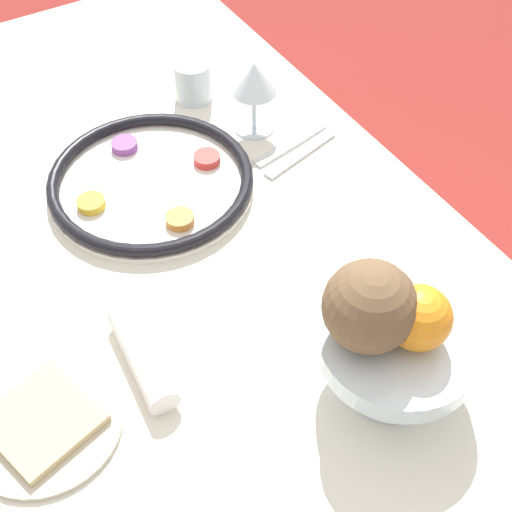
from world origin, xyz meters
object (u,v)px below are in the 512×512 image
Objects in this scene: fruit_stand at (397,350)px; orange_fruit at (418,318)px; coconut at (370,306)px; napkin_roll at (143,356)px; bread_plate at (43,422)px; seder_plate at (151,181)px; wine_glass at (254,81)px; cup_mid at (193,81)px.

orange_fruit is (0.01, 0.01, 0.06)m from fruit_stand.
coconut reaches higher than orange_fruit.
fruit_stand is 1.20× the size of napkin_roll.
bread_plate is (-0.18, -0.41, -0.13)m from orange_fruit.
fruit_stand is 0.09m from coconut.
orange_fruit is at bearing 66.60° from bread_plate.
seder_plate is 0.24m from wine_glass.
coconut is at bearing 68.32° from bread_plate.
napkin_roll is at bearing -47.28° from wine_glass.
bread_plate is at bearing -113.40° from orange_fruit.
fruit_stand is 2.48× the size of orange_fruit.
seder_plate is 0.44m from bread_plate.
orange_fruit is at bearing 62.40° from fruit_stand.
cup_mid is (-0.14, -0.05, -0.06)m from wine_glass.
napkin_roll is (-0.19, -0.26, -0.06)m from fruit_stand.
seder_plate is 3.02× the size of coconut.
coconut reaches higher than napkin_roll.
napkin_roll is at bearing 96.27° from bread_plate.
wine_glass is 0.55m from fruit_stand.
wine_glass is (-0.05, 0.22, 0.08)m from seder_plate.
orange_fruit is at bearing 54.69° from coconut.
fruit_stand is at bearing 66.75° from bread_plate.
coconut is at bearing -16.92° from wine_glass.
napkin_roll is at bearing -34.19° from cup_mid.
seder_plate is at bearing -168.46° from fruit_stand.
wine_glass is 0.69× the size of fruit_stand.
seder_plate is at bearing -78.26° from wine_glass.
cup_mid is at bearing 170.64° from coconut.
wine_glass is 1.21× the size of coconut.
napkin_roll is 2.18× the size of cup_mid.
wine_glass reaches higher than napkin_roll.
fruit_stand reaches higher than seder_plate.
orange_fruit is at bearing -5.03° from cup_mid.
coconut is at bearing -9.36° from cup_mid.
coconut is 1.48× the size of cup_mid.
napkin_roll is at bearing -126.13° from fruit_stand.
coconut is 0.42m from bread_plate.
fruit_stand is 0.68m from cup_mid.
napkin_roll is at bearing -27.20° from seder_plate.
bread_plate is (0.32, -0.30, -0.01)m from seder_plate.
orange_fruit reaches higher than fruit_stand.
seder_plate is 4.23× the size of orange_fruit.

